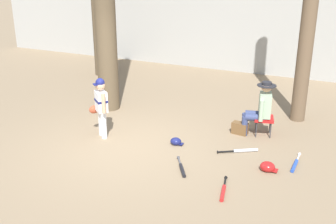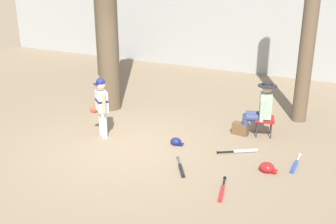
{
  "view_description": "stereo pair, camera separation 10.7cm",
  "coord_description": "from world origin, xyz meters",
  "views": [
    {
      "loc": [
        3.89,
        -6.7,
        3.72
      ],
      "look_at": [
        0.71,
        0.41,
        0.75
      ],
      "focal_mm": 44.84,
      "sensor_mm": 36.0,
      "label": 1
    },
    {
      "loc": [
        3.98,
        -6.65,
        3.72
      ],
      "look_at": [
        0.71,
        0.41,
        0.75
      ],
      "focal_mm": 44.84,
      "sensor_mm": 36.0,
      "label": 2
    }
  ],
  "objects": [
    {
      "name": "tree_far_left",
      "position": [
        -3.46,
        4.51,
        2.24
      ],
      "size": [
        0.64,
        0.64,
        5.08
      ],
      "color": "brown",
      "rests_on": "ground"
    },
    {
      "name": "bat_aluminum_silver",
      "position": [
        2.17,
        0.76,
        0.03
      ],
      "size": [
        0.74,
        0.48,
        0.07
      ],
      "color": "#B7BCC6",
      "rests_on": "ground"
    },
    {
      "name": "folding_stool",
      "position": [
        2.35,
        1.78,
        0.36
      ],
      "size": [
        0.48,
        0.48,
        0.41
      ],
      "color": "red",
      "rests_on": "ground"
    },
    {
      "name": "bat_red_barrel",
      "position": [
        2.27,
        -0.85,
        0.03
      ],
      "size": [
        0.21,
        0.75,
        0.07
      ],
      "color": "red",
      "rests_on": "ground"
    },
    {
      "name": "batting_helmet_navy",
      "position": [
        0.82,
        0.55,
        0.07
      ],
      "size": [
        0.27,
        0.21,
        0.16
      ],
      "color": "navy",
      "rests_on": "ground"
    },
    {
      "name": "ground_plane",
      "position": [
        0.0,
        0.0,
        0.0
      ],
      "size": [
        60.0,
        60.0,
        0.0
      ],
      "primitive_type": "plane",
      "color": "#7F6B51"
    },
    {
      "name": "tree_behind_spectator",
      "position": [
        2.91,
        3.01,
        2.63
      ],
      "size": [
        0.55,
        0.55,
        5.85
      ],
      "color": "brown",
      "rests_on": "ground"
    },
    {
      "name": "batting_helmet_red",
      "position": [
        2.78,
        0.2,
        0.08
      ],
      "size": [
        0.32,
        0.25,
        0.19
      ],
      "color": "#A81919",
      "rests_on": "ground"
    },
    {
      "name": "bat_black_composite",
      "position": [
        1.36,
        -0.42,
        0.03
      ],
      "size": [
        0.43,
        0.66,
        0.07
      ],
      "color": "black",
      "rests_on": "ground"
    },
    {
      "name": "bat_blue_youth",
      "position": [
        3.22,
        0.59,
        0.03
      ],
      "size": [
        0.09,
        0.78,
        0.07
      ],
      "color": "#2347AD",
      "rests_on": "ground"
    },
    {
      "name": "handbag_beside_stool",
      "position": [
        1.88,
        1.62,
        0.13
      ],
      "size": [
        0.36,
        0.22,
        0.26
      ],
      "primitive_type": "cube",
      "rotation": [
        0.0,
        0.0,
        -0.14
      ],
      "color": "brown",
      "rests_on": "ground"
    },
    {
      "name": "young_ballplayer",
      "position": [
        -0.79,
        0.28,
        0.74
      ],
      "size": [
        0.58,
        0.42,
        1.31
      ],
      "color": "white",
      "rests_on": "ground"
    },
    {
      "name": "concrete_back_wall",
      "position": [
        0.0,
        6.77,
        1.45
      ],
      "size": [
        18.0,
        0.36,
        2.91
      ],
      "primitive_type": "cube",
      "color": "#9E9E99",
      "rests_on": "ground"
    },
    {
      "name": "seated_spectator",
      "position": [
        2.26,
        1.75,
        0.64
      ],
      "size": [
        0.68,
        0.54,
        1.2
      ],
      "color": "navy",
      "rests_on": "ground"
    }
  ]
}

